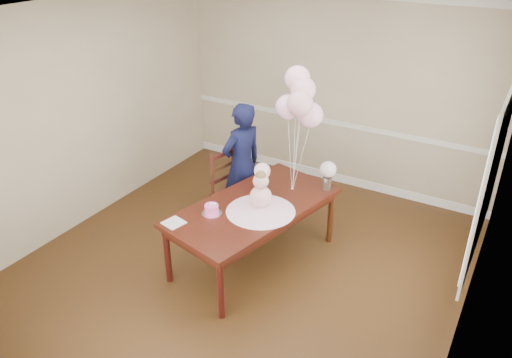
% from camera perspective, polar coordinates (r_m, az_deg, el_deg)
% --- Properties ---
extents(floor, '(4.50, 5.00, 0.00)m').
position_cam_1_polar(floor, '(5.61, -1.91, -10.21)').
color(floor, black).
rests_on(floor, ground).
extents(ceiling, '(4.50, 5.00, 0.02)m').
position_cam_1_polar(ceiling, '(4.49, -2.47, 18.17)').
color(ceiling, silver).
rests_on(ceiling, wall_back).
extents(wall_back, '(4.50, 0.02, 2.70)m').
position_cam_1_polar(wall_back, '(7.00, 8.95, 9.90)').
color(wall_back, tan).
rests_on(wall_back, floor).
extents(wall_front, '(4.50, 0.02, 2.70)m').
position_cam_1_polar(wall_front, '(3.40, -25.84, -13.53)').
color(wall_front, tan).
rests_on(wall_front, floor).
extents(wall_left, '(0.02, 5.00, 2.70)m').
position_cam_1_polar(wall_left, '(6.31, -19.87, 6.61)').
color(wall_left, tan).
rests_on(wall_left, floor).
extents(wall_right, '(0.02, 5.00, 2.70)m').
position_cam_1_polar(wall_right, '(4.28, 24.38, -4.26)').
color(wall_right, tan).
rests_on(wall_right, floor).
extents(chair_rail_trim, '(4.50, 0.02, 0.07)m').
position_cam_1_polar(chair_rail_trim, '(7.13, 8.65, 6.44)').
color(chair_rail_trim, silver).
rests_on(chair_rail_trim, wall_back).
extents(baseboard_trim, '(4.50, 0.02, 0.12)m').
position_cam_1_polar(baseboard_trim, '(7.47, 8.21, 0.42)').
color(baseboard_trim, white).
rests_on(baseboard_trim, floor).
extents(window_frame, '(0.02, 1.66, 1.56)m').
position_cam_1_polar(window_frame, '(4.64, 25.46, 0.80)').
color(window_frame, white).
rests_on(window_frame, wall_right).
extents(window_blinds, '(0.01, 1.50, 1.40)m').
position_cam_1_polar(window_blinds, '(4.64, 25.24, 0.85)').
color(window_blinds, silver).
rests_on(window_blinds, wall_right).
extents(dining_table_top, '(1.37, 2.09, 0.05)m').
position_cam_1_polar(dining_table_top, '(5.35, -0.25, -3.17)').
color(dining_table_top, black).
rests_on(dining_table_top, table_leg_fl).
extents(table_apron, '(1.25, 1.97, 0.10)m').
position_cam_1_polar(table_apron, '(5.39, -0.25, -3.83)').
color(table_apron, black).
rests_on(table_apron, table_leg_fl).
extents(table_leg_fl, '(0.08, 0.08, 0.67)m').
position_cam_1_polar(table_leg_fl, '(5.32, -10.09, -8.50)').
color(table_leg_fl, black).
rests_on(table_leg_fl, floor).
extents(table_leg_fr, '(0.08, 0.08, 0.67)m').
position_cam_1_polar(table_leg_fr, '(4.82, -4.05, -12.47)').
color(table_leg_fr, black).
rests_on(table_leg_fr, floor).
extents(table_leg_bl, '(0.08, 0.08, 0.67)m').
position_cam_1_polar(table_leg_bl, '(6.34, 2.58, -1.72)').
color(table_leg_bl, black).
rests_on(table_leg_bl, floor).
extents(table_leg_br, '(0.08, 0.08, 0.67)m').
position_cam_1_polar(table_leg_br, '(5.92, 8.51, -4.31)').
color(table_leg_br, black).
rests_on(table_leg_br, floor).
extents(baby_skirt, '(0.87, 0.87, 0.10)m').
position_cam_1_polar(baby_skirt, '(5.20, 0.54, -3.24)').
color(baby_skirt, '#F4B3CD').
rests_on(baby_skirt, dining_table_top).
extents(baby_torso, '(0.23, 0.23, 0.23)m').
position_cam_1_polar(baby_torso, '(5.14, 0.54, -2.04)').
color(baby_torso, '#FDA0C6').
rests_on(baby_torso, baby_skirt).
extents(baby_head, '(0.16, 0.16, 0.16)m').
position_cam_1_polar(baby_head, '(5.05, 0.55, -0.24)').
color(baby_head, '#E1A89B').
rests_on(baby_head, baby_torso).
extents(baby_hair, '(0.12, 0.12, 0.12)m').
position_cam_1_polar(baby_hair, '(5.02, 0.56, 0.34)').
color(baby_hair, brown).
rests_on(baby_hair, baby_head).
extents(cake_platter, '(0.25, 0.25, 0.01)m').
position_cam_1_polar(cake_platter, '(5.20, -5.08, -3.93)').
color(cake_platter, white).
rests_on(cake_platter, dining_table_top).
extents(birthday_cake, '(0.17, 0.17, 0.10)m').
position_cam_1_polar(birthday_cake, '(5.17, -5.10, -3.44)').
color(birthday_cake, '#FF50B2').
rests_on(birthday_cake, cake_platter).
extents(cake_flower_a, '(0.03, 0.03, 0.03)m').
position_cam_1_polar(cake_flower_a, '(5.14, -5.13, -2.85)').
color(cake_flower_a, white).
rests_on(cake_flower_a, birthday_cake).
extents(cake_flower_b, '(0.03, 0.03, 0.03)m').
position_cam_1_polar(cake_flower_b, '(5.13, -4.75, -2.88)').
color(cake_flower_b, white).
rests_on(cake_flower_b, birthday_cake).
extents(rose_vase_near, '(0.12, 0.12, 0.15)m').
position_cam_1_polar(rose_vase_near, '(5.57, 0.70, -0.66)').
color(rose_vase_near, silver).
rests_on(rose_vase_near, dining_table_top).
extents(roses_near, '(0.18, 0.18, 0.18)m').
position_cam_1_polar(roses_near, '(5.49, 0.71, 0.93)').
color(roses_near, '#FDD4DB').
rests_on(roses_near, rose_vase_near).
extents(rose_vase_far, '(0.12, 0.12, 0.15)m').
position_cam_1_polar(rose_vase_far, '(5.66, 8.12, -0.47)').
color(rose_vase_far, white).
rests_on(rose_vase_far, dining_table_top).
extents(roses_far, '(0.18, 0.18, 0.18)m').
position_cam_1_polar(roses_far, '(5.58, 8.24, 1.10)').
color(roses_far, silver).
rests_on(roses_far, rose_vase_far).
extents(napkin, '(0.23, 0.23, 0.01)m').
position_cam_1_polar(napkin, '(5.09, -9.38, -4.96)').
color(napkin, silver).
rests_on(napkin, dining_table_top).
extents(balloon_weight, '(0.05, 0.05, 0.02)m').
position_cam_1_polar(balloon_weight, '(5.63, 4.15, -1.20)').
color(balloon_weight, silver).
rests_on(balloon_weight, dining_table_top).
extents(balloon_a, '(0.27, 0.27, 0.27)m').
position_cam_1_polar(balloon_a, '(5.30, 3.68, 8.20)').
color(balloon_a, '#F8B0D4').
rests_on(balloon_a, balloon_ribbon_a).
extents(balloon_b, '(0.27, 0.27, 0.27)m').
position_cam_1_polar(balloon_b, '(5.12, 5.04, 8.58)').
color(balloon_b, '#DD9CAA').
rests_on(balloon_b, balloon_ribbon_b).
extents(balloon_c, '(0.27, 0.27, 0.27)m').
position_cam_1_polar(balloon_c, '(5.24, 5.41, 10.13)').
color(balloon_c, '#F1ABBB').
rests_on(balloon_c, balloon_ribbon_c).
extents(balloon_d, '(0.27, 0.27, 0.27)m').
position_cam_1_polar(balloon_d, '(5.28, 4.76, 11.39)').
color(balloon_d, '#FFB4CA').
rests_on(balloon_d, balloon_ribbon_d).
extents(balloon_e, '(0.27, 0.27, 0.27)m').
position_cam_1_polar(balloon_e, '(5.23, 6.25, 7.28)').
color(balloon_e, '#E7A4C0').
rests_on(balloon_e, balloon_ribbon_e).
extents(balloon_ribbon_a, '(0.09, 0.02, 0.80)m').
position_cam_1_polar(balloon_ribbon_a, '(5.47, 3.90, 2.67)').
color(balloon_ribbon_a, white).
rests_on(balloon_ribbon_a, balloon_weight).
extents(balloon_ribbon_b, '(0.09, 0.07, 0.90)m').
position_cam_1_polar(balloon_ribbon_b, '(5.38, 4.54, 2.76)').
color(balloon_ribbon_b, white).
rests_on(balloon_ribbon_b, balloon_weight).
extents(balloon_ribbon_c, '(0.04, 0.09, 1.00)m').
position_cam_1_polar(balloon_ribbon_c, '(5.44, 4.72, 3.56)').
color(balloon_ribbon_c, white).
rests_on(balloon_ribbon_c, balloon_weight).
extents(balloon_ribbon_d, '(0.06, 0.11, 1.09)m').
position_cam_1_polar(balloon_ribbon_d, '(5.45, 4.41, 4.20)').
color(balloon_ribbon_d, white).
rests_on(balloon_ribbon_d, balloon_weight).
extents(balloon_ribbon_e, '(0.15, 0.04, 0.75)m').
position_cam_1_polar(balloon_ribbon_e, '(5.44, 5.12, 2.19)').
color(balloon_ribbon_e, white).
rests_on(balloon_ribbon_e, balloon_weight).
extents(dining_chair_seat, '(0.51, 0.51, 0.05)m').
position_cam_1_polar(dining_chair_seat, '(6.10, -2.47, -1.85)').
color(dining_chair_seat, '#36180E').
rests_on(dining_chair_seat, chair_leg_fl).
extents(chair_leg_fl, '(0.05, 0.05, 0.42)m').
position_cam_1_polar(chair_leg_fl, '(6.22, -4.73, -3.74)').
color(chair_leg_fl, '#37110F').
rests_on(chair_leg_fl, floor).
extents(chair_leg_fr, '(0.05, 0.05, 0.42)m').
position_cam_1_polar(chair_leg_fr, '(6.00, -2.41, -4.93)').
color(chair_leg_fr, '#3A200F').
rests_on(chair_leg_fr, floor).
extents(chair_leg_bl, '(0.05, 0.05, 0.42)m').
position_cam_1_polar(chair_leg_bl, '(6.43, -2.44, -2.55)').
color(chair_leg_bl, black).
rests_on(chair_leg_bl, floor).
extents(chair_leg_br, '(0.05, 0.05, 0.42)m').
position_cam_1_polar(chair_leg_br, '(6.22, -0.12, -3.65)').
color(chair_leg_br, '#361B0E').
rests_on(chair_leg_br, floor).
extents(chair_back_post_l, '(0.05, 0.05, 0.55)m').
position_cam_1_polar(chair_back_post_l, '(5.98, -5.05, 0.55)').
color(chair_back_post_l, '#3B1710').
rests_on(chair_back_post_l, dining_chair_seat).
extents(chair_back_post_r, '(0.05, 0.05, 0.55)m').
position_cam_1_polar(chair_back_post_r, '(6.20, -2.66, 1.64)').
color(chair_back_post_r, '#381D0F').
rests_on(chair_back_post_r, dining_chair_seat).
extents(chair_slat_low, '(0.11, 0.39, 0.05)m').
position_cam_1_polar(chair_slat_low, '(6.14, -3.80, 0.12)').
color(chair_slat_low, '#36150E').
rests_on(chair_slat_low, dining_chair_seat).
extents(chair_slat_mid, '(0.11, 0.39, 0.05)m').
position_cam_1_polar(chair_slat_mid, '(6.07, -3.85, 1.43)').
color(chair_slat_mid, '#351D0E').
rests_on(chair_slat_mid, dining_chair_seat).
extents(chair_slat_top, '(0.11, 0.39, 0.05)m').
position_cam_1_polar(chair_slat_top, '(6.00, -3.90, 2.78)').
color(chair_slat_top, '#38130F').
rests_on(chair_slat_top, dining_chair_seat).
extents(woman, '(0.55, 0.66, 1.56)m').
position_cam_1_polar(woman, '(6.07, -1.62, 1.67)').
color(woman, black).
rests_on(woman, floor).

